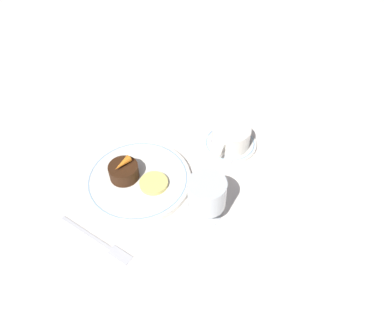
# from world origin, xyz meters

# --- Properties ---
(ground_plane) EXTENTS (3.00, 3.00, 0.00)m
(ground_plane) POSITION_xyz_m (0.00, 0.00, 0.00)
(ground_plane) COLOR white
(dinner_plate) EXTENTS (0.24, 0.24, 0.01)m
(dinner_plate) POSITION_xyz_m (-0.01, -0.03, 0.01)
(dinner_plate) COLOR white
(dinner_plate) RESTS_ON ground_plane
(saucer) EXTENTS (0.13, 0.13, 0.01)m
(saucer) POSITION_xyz_m (-0.22, 0.11, 0.01)
(saucer) COLOR white
(saucer) RESTS_ON ground_plane
(coffee_cup) EXTENTS (0.12, 0.09, 0.05)m
(coffee_cup) POSITION_xyz_m (-0.22, 0.11, 0.04)
(coffee_cup) COLOR white
(coffee_cup) RESTS_ON saucer
(spoon) EXTENTS (0.06, 0.10, 0.00)m
(spoon) POSITION_xyz_m (-0.18, 0.11, 0.01)
(spoon) COLOR silver
(spoon) RESTS_ON saucer
(wine_glass) EXTENTS (0.08, 0.08, 0.11)m
(wine_glass) POSITION_xyz_m (0.00, 0.15, 0.07)
(wine_glass) COLOR silver
(wine_glass) RESTS_ON ground_plane
(fork) EXTENTS (0.04, 0.19, 0.01)m
(fork) POSITION_xyz_m (0.16, -0.01, 0.00)
(fork) COLOR silver
(fork) RESTS_ON ground_plane
(dessert_cake) EXTENTS (0.07, 0.07, 0.04)m
(dessert_cake) POSITION_xyz_m (-0.01, -0.06, 0.03)
(dessert_cake) COLOR #381E0F
(dessert_cake) RESTS_ON dinner_plate
(carrot_garnish) EXTENTS (0.05, 0.03, 0.02)m
(carrot_garnish) POSITION_xyz_m (-0.01, -0.06, 0.06)
(carrot_garnish) COLOR orange
(carrot_garnish) RESTS_ON dessert_cake
(pineapple_slice) EXTENTS (0.06, 0.06, 0.01)m
(pineapple_slice) POSITION_xyz_m (-0.01, 0.01, 0.02)
(pineapple_slice) COLOR #EFE075
(pineapple_slice) RESTS_ON dinner_plate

